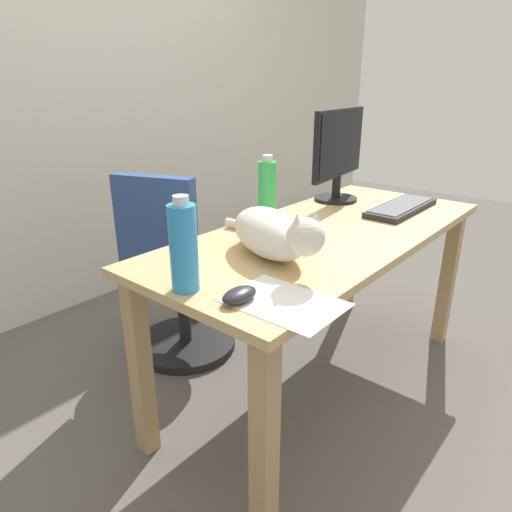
# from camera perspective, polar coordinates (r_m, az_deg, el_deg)

# --- Properties ---
(ground_plane) EXTENTS (8.00, 8.00, 0.00)m
(ground_plane) POSITION_cam_1_polar(r_m,az_deg,el_deg) (2.07, 7.82, -15.62)
(ground_plane) COLOR #59544F
(back_wall) EXTENTS (6.00, 0.04, 2.60)m
(back_wall) POSITION_cam_1_polar(r_m,az_deg,el_deg) (2.78, -20.24, 21.28)
(back_wall) COLOR beige
(back_wall) RESTS_ON ground_plane
(desk) EXTENTS (1.53, 0.65, 0.71)m
(desk) POSITION_cam_1_polar(r_m,az_deg,el_deg) (1.78, 8.77, 0.15)
(desk) COLOR tan
(desk) RESTS_ON ground_plane
(office_chair) EXTENTS (0.51, 0.48, 0.89)m
(office_chair) POSITION_cam_1_polar(r_m,az_deg,el_deg) (2.11, -9.94, -3.19)
(office_chair) COLOR black
(office_chair) RESTS_ON ground_plane
(monitor) EXTENTS (0.48, 0.20, 0.41)m
(monitor) POSITION_cam_1_polar(r_m,az_deg,el_deg) (2.16, 10.35, 12.74)
(monitor) COLOR black
(monitor) RESTS_ON desk
(keyboard) EXTENTS (0.44, 0.15, 0.03)m
(keyboard) POSITION_cam_1_polar(r_m,az_deg,el_deg) (2.09, 17.77, 5.82)
(keyboard) COLOR #232328
(keyboard) RESTS_ON desk
(cat) EXTENTS (0.32, 0.56, 0.20)m
(cat) POSITION_cam_1_polar(r_m,az_deg,el_deg) (1.43, 2.13, 2.91)
(cat) COLOR silver
(cat) RESTS_ON desk
(computer_mouse) EXTENTS (0.11, 0.06, 0.04)m
(computer_mouse) POSITION_cam_1_polar(r_m,az_deg,el_deg) (1.16, -2.10, -4.92)
(computer_mouse) COLOR #232328
(computer_mouse) RESTS_ON desk
(paper_sheet) EXTENTS (0.21, 0.30, 0.00)m
(paper_sheet) POSITION_cam_1_polar(r_m,az_deg,el_deg) (1.17, 3.48, -5.78)
(paper_sheet) COLOR white
(paper_sheet) RESTS_ON desk
(water_bottle) EXTENTS (0.07, 0.07, 0.28)m
(water_bottle) POSITION_cam_1_polar(r_m,az_deg,el_deg) (1.72, 1.42, 7.70)
(water_bottle) COLOR green
(water_bottle) RESTS_ON desk
(spray_bottle) EXTENTS (0.08, 0.08, 0.26)m
(spray_bottle) POSITION_cam_1_polar(r_m,az_deg,el_deg) (1.20, -9.08, 1.09)
(spray_bottle) COLOR #2D8CD1
(spray_bottle) RESTS_ON desk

